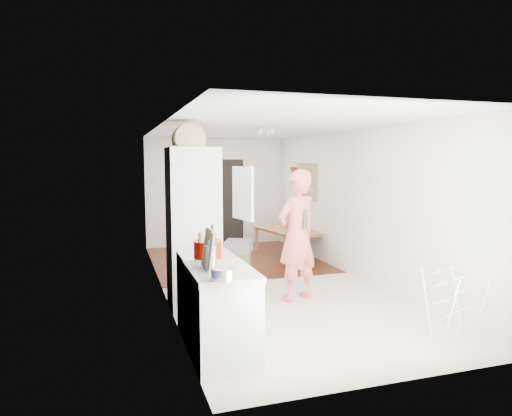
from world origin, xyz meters
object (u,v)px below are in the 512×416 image
drying_rack (454,308)px  dining_chair (299,242)px  person (297,224)px  stool (239,265)px  dining_table (291,244)px

drying_rack → dining_chair: bearing=73.3°
person → stool: bearing=-91.2°
stool → dining_table: bearing=43.9°
dining_table → drying_rack: bearing=168.2°
dining_chair → stool: 1.34m
dining_table → person: bearing=148.6°
stool → dining_chair: bearing=18.7°
dining_table → dining_chair: (-0.26, -1.03, 0.25)m
dining_chair → stool: (-1.25, -0.42, -0.26)m
dining_table → drying_rack: size_ratio=1.71×
person → drying_rack: 2.34m
stool → drying_rack: bearing=-66.4°
dining_table → dining_chair: size_ratio=1.40×
dining_chair → drying_rack: dining_chair is taller
dining_chair → drying_rack: size_ratio=1.22×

